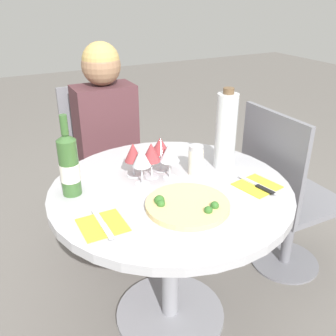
{
  "coord_description": "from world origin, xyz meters",
  "views": [
    {
      "loc": [
        -0.61,
        -1.17,
        1.44
      ],
      "look_at": [
        -0.02,
        -0.03,
        0.81
      ],
      "focal_mm": 40.0,
      "sensor_mm": 36.0,
      "label": 1
    }
  ],
  "objects_px": {
    "pizza_large": "(187,205)",
    "chair_behind_diner": "(105,167)",
    "chair_empty_side": "(285,199)",
    "wine_bottle": "(69,165)",
    "seated_diner": "(112,158)",
    "dining_table": "(171,217)",
    "tall_carafe": "(226,131)"
  },
  "relations": [
    {
      "from": "dining_table",
      "to": "wine_bottle",
      "type": "bearing_deg",
      "value": 160.95
    },
    {
      "from": "dining_table",
      "to": "wine_bottle",
      "type": "xyz_separation_m",
      "value": [
        -0.37,
        0.13,
        0.27
      ]
    },
    {
      "from": "chair_behind_diner",
      "to": "dining_table",
      "type": "bearing_deg",
      "value": 90.99
    },
    {
      "from": "dining_table",
      "to": "chair_empty_side",
      "type": "bearing_deg",
      "value": 3.64
    },
    {
      "from": "dining_table",
      "to": "wine_bottle",
      "type": "distance_m",
      "value": 0.47
    },
    {
      "from": "seated_diner",
      "to": "wine_bottle",
      "type": "relative_size",
      "value": 3.72
    },
    {
      "from": "pizza_large",
      "to": "wine_bottle",
      "type": "relative_size",
      "value": 0.97
    },
    {
      "from": "chair_empty_side",
      "to": "tall_carafe",
      "type": "bearing_deg",
      "value": -92.42
    },
    {
      "from": "pizza_large",
      "to": "tall_carafe",
      "type": "height_order",
      "value": "tall_carafe"
    },
    {
      "from": "wine_bottle",
      "to": "tall_carafe",
      "type": "distance_m",
      "value": 0.67
    },
    {
      "from": "seated_diner",
      "to": "pizza_large",
      "type": "distance_m",
      "value": 0.88
    },
    {
      "from": "pizza_large",
      "to": "tall_carafe",
      "type": "xyz_separation_m",
      "value": [
        0.32,
        0.23,
        0.16
      ]
    },
    {
      "from": "seated_diner",
      "to": "pizza_large",
      "type": "relative_size",
      "value": 3.85
    },
    {
      "from": "seated_diner",
      "to": "pizza_large",
      "type": "xyz_separation_m",
      "value": [
        -0.01,
        -0.86,
        0.16
      ]
    },
    {
      "from": "pizza_large",
      "to": "chair_behind_diner",
      "type": "bearing_deg",
      "value": 89.68
    },
    {
      "from": "dining_table",
      "to": "seated_diner",
      "type": "height_order",
      "value": "seated_diner"
    },
    {
      "from": "wine_bottle",
      "to": "tall_carafe",
      "type": "relative_size",
      "value": 0.9
    },
    {
      "from": "wine_bottle",
      "to": "chair_empty_side",
      "type": "bearing_deg",
      "value": -4.43
    },
    {
      "from": "chair_behind_diner",
      "to": "seated_diner",
      "type": "relative_size",
      "value": 0.78
    },
    {
      "from": "dining_table",
      "to": "chair_empty_side",
      "type": "relative_size",
      "value": 1.05
    },
    {
      "from": "pizza_large",
      "to": "seated_diner",
      "type": "bearing_deg",
      "value": 89.63
    },
    {
      "from": "chair_empty_side",
      "to": "wine_bottle",
      "type": "xyz_separation_m",
      "value": [
        -1.06,
        0.08,
        0.39
      ]
    },
    {
      "from": "pizza_large",
      "to": "tall_carafe",
      "type": "bearing_deg",
      "value": 35.67
    },
    {
      "from": "seated_diner",
      "to": "tall_carafe",
      "type": "relative_size",
      "value": 3.35
    },
    {
      "from": "tall_carafe",
      "to": "wine_bottle",
      "type": "bearing_deg",
      "value": 174.38
    },
    {
      "from": "chair_empty_side",
      "to": "wine_bottle",
      "type": "height_order",
      "value": "wine_bottle"
    },
    {
      "from": "seated_diner",
      "to": "pizza_large",
      "type": "height_order",
      "value": "seated_diner"
    },
    {
      "from": "dining_table",
      "to": "pizza_large",
      "type": "relative_size",
      "value": 3.16
    },
    {
      "from": "pizza_large",
      "to": "wine_bottle",
      "type": "distance_m",
      "value": 0.47
    },
    {
      "from": "tall_carafe",
      "to": "seated_diner",
      "type": "bearing_deg",
      "value": 116.29
    },
    {
      "from": "tall_carafe",
      "to": "chair_empty_side",
      "type": "bearing_deg",
      "value": -2.42
    },
    {
      "from": "seated_diner",
      "to": "wine_bottle",
      "type": "xyz_separation_m",
      "value": [
        -0.35,
        -0.57,
        0.27
      ]
    }
  ]
}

